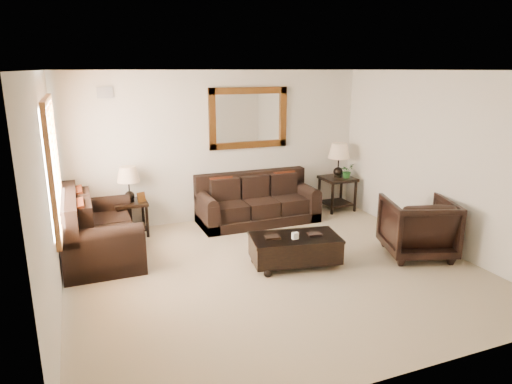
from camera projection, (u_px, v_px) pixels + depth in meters
name	position (u px, v px, depth m)	size (l,w,h in m)	color
room	(276.00, 176.00, 6.02)	(5.51, 5.01, 2.71)	gray
window	(54.00, 163.00, 5.81)	(0.07, 1.96, 1.66)	white
mirror	(249.00, 118.00, 8.30)	(1.50, 0.06, 1.10)	#4B250F
air_vent	(105.00, 92.00, 7.30)	(0.25, 0.02, 0.18)	#999999
sofa	(257.00, 204.00, 8.35)	(2.14, 0.93, 0.88)	black
loveseat	(96.00, 234.00, 6.71)	(1.06, 1.79, 1.01)	black
end_table_left	(129.00, 191.00, 7.54)	(0.53, 0.53, 1.17)	black
end_table_right	(338.00, 167.00, 8.91)	(0.60, 0.60, 1.33)	black
coffee_table	(295.00, 247.00, 6.49)	(1.35, 0.88, 0.53)	black
armchair	(418.00, 224.00, 6.77)	(0.94, 0.88, 0.97)	black
potted_plant	(347.00, 172.00, 8.88)	(0.25, 0.28, 0.22)	#1C521C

